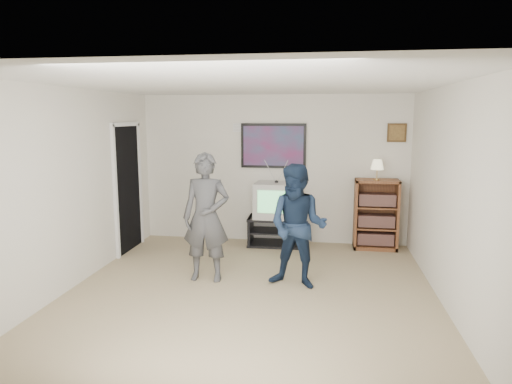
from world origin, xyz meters
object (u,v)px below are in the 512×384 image
(person_tall, at_px, (206,217))
(media_stand, at_px, (277,231))
(crt_television, at_px, (276,200))
(bookshelf, at_px, (376,214))
(person_short, at_px, (298,226))

(person_tall, bearing_deg, media_stand, 65.81)
(person_tall, bearing_deg, crt_television, 66.25)
(bookshelf, bearing_deg, media_stand, -178.22)
(bookshelf, distance_m, person_short, 2.22)
(person_tall, distance_m, person_short, 1.20)
(media_stand, height_order, bookshelf, bookshelf)
(media_stand, bearing_deg, person_tall, -114.35)
(crt_television, bearing_deg, person_tall, -110.22)
(person_tall, bearing_deg, person_short, -4.92)
(media_stand, bearing_deg, person_short, -77.72)
(crt_television, bearing_deg, media_stand, 2.10)
(person_tall, height_order, person_short, person_tall)
(crt_television, distance_m, person_tall, 1.91)
(media_stand, bearing_deg, bookshelf, 0.19)
(bookshelf, relative_size, person_tall, 0.68)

